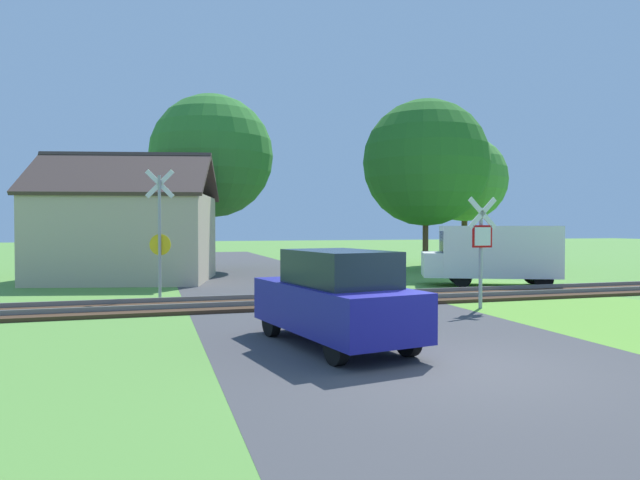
{
  "coord_description": "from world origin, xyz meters",
  "views": [
    {
      "loc": [
        -4.49,
        -7.92,
        2.21
      ],
      "look_at": [
        0.5,
        8.9,
        1.8
      ],
      "focal_mm": 32.0,
      "sensor_mm": 36.0,
      "label": 1
    }
  ],
  "objects_px": {
    "crossing_sign_far": "(160,230)",
    "house": "(127,234)",
    "tree_right": "(426,163)",
    "parked_car": "(335,298)",
    "tree_far": "(465,179)",
    "mail_truck": "(494,253)",
    "tree_center": "(212,156)",
    "stop_sign_near": "(481,244)"
  },
  "relations": [
    {
      "from": "crossing_sign_far",
      "to": "house",
      "type": "xyz_separation_m",
      "value": [
        -1.19,
        6.71,
        -0.22
      ]
    },
    {
      "from": "house",
      "to": "crossing_sign_far",
      "type": "bearing_deg",
      "value": -66.89
    },
    {
      "from": "tree_right",
      "to": "parked_car",
      "type": "relative_size",
      "value": 2.03
    },
    {
      "from": "crossing_sign_far",
      "to": "tree_right",
      "type": "distance_m",
      "value": 15.76
    },
    {
      "from": "tree_right",
      "to": "tree_far",
      "type": "distance_m",
      "value": 5.35
    },
    {
      "from": "tree_right",
      "to": "tree_far",
      "type": "relative_size",
      "value": 1.16
    },
    {
      "from": "mail_truck",
      "to": "crossing_sign_far",
      "type": "bearing_deg",
      "value": 117.17
    },
    {
      "from": "crossing_sign_far",
      "to": "tree_right",
      "type": "xyz_separation_m",
      "value": [
        13.02,
        8.25,
        3.3
      ]
    },
    {
      "from": "tree_far",
      "to": "house",
      "type": "bearing_deg",
      "value": -165.25
    },
    {
      "from": "tree_center",
      "to": "parked_car",
      "type": "relative_size",
      "value": 2.09
    },
    {
      "from": "crossing_sign_far",
      "to": "tree_center",
      "type": "distance_m",
      "value": 12.35
    },
    {
      "from": "stop_sign_near",
      "to": "tree_right",
      "type": "bearing_deg",
      "value": -112.06
    },
    {
      "from": "crossing_sign_far",
      "to": "tree_far",
      "type": "relative_size",
      "value": 0.53
    },
    {
      "from": "house",
      "to": "stop_sign_near",
      "type": "bearing_deg",
      "value": -36.27
    },
    {
      "from": "stop_sign_near",
      "to": "tree_right",
      "type": "height_order",
      "value": "tree_right"
    },
    {
      "from": "mail_truck",
      "to": "tree_far",
      "type": "bearing_deg",
      "value": -2.33
    },
    {
      "from": "tree_right",
      "to": "mail_truck",
      "type": "height_order",
      "value": "tree_right"
    },
    {
      "from": "tree_right",
      "to": "tree_center",
      "type": "bearing_deg",
      "value": 162.62
    },
    {
      "from": "stop_sign_near",
      "to": "tree_center",
      "type": "xyz_separation_m",
      "value": [
        -5.56,
        15.77,
        4.02
      ]
    },
    {
      "from": "tree_right",
      "to": "mail_truck",
      "type": "relative_size",
      "value": 1.64
    },
    {
      "from": "tree_right",
      "to": "tree_far",
      "type": "xyz_separation_m",
      "value": [
        4.18,
        3.3,
        -0.45
      ]
    },
    {
      "from": "tree_far",
      "to": "mail_truck",
      "type": "distance_m",
      "value": 12.48
    },
    {
      "from": "tree_far",
      "to": "parked_car",
      "type": "height_order",
      "value": "tree_far"
    },
    {
      "from": "tree_right",
      "to": "parked_car",
      "type": "distance_m",
      "value": 19.41
    },
    {
      "from": "tree_right",
      "to": "crossing_sign_far",
      "type": "bearing_deg",
      "value": -147.63
    },
    {
      "from": "mail_truck",
      "to": "parked_car",
      "type": "height_order",
      "value": "mail_truck"
    },
    {
      "from": "crossing_sign_far",
      "to": "parked_car",
      "type": "distance_m",
      "value": 8.41
    },
    {
      "from": "crossing_sign_far",
      "to": "house",
      "type": "relative_size",
      "value": 0.5
    },
    {
      "from": "crossing_sign_far",
      "to": "mail_truck",
      "type": "relative_size",
      "value": 0.75
    },
    {
      "from": "stop_sign_near",
      "to": "mail_truck",
      "type": "distance_m",
      "value": 6.37
    },
    {
      "from": "stop_sign_near",
      "to": "mail_truck",
      "type": "height_order",
      "value": "stop_sign_near"
    },
    {
      "from": "house",
      "to": "tree_far",
      "type": "xyz_separation_m",
      "value": [
        18.39,
        4.84,
        3.07
      ]
    },
    {
      "from": "parked_car",
      "to": "tree_right",
      "type": "bearing_deg",
      "value": 47.38
    },
    {
      "from": "tree_right",
      "to": "mail_truck",
      "type": "xyz_separation_m",
      "value": [
        -0.97,
        -7.44,
        -4.17
      ]
    },
    {
      "from": "stop_sign_near",
      "to": "crossing_sign_far",
      "type": "bearing_deg",
      "value": -28.79
    },
    {
      "from": "stop_sign_near",
      "to": "mail_truck",
      "type": "bearing_deg",
      "value": -127.78
    },
    {
      "from": "tree_far",
      "to": "mail_truck",
      "type": "height_order",
      "value": "tree_far"
    },
    {
      "from": "tree_center",
      "to": "tree_right",
      "type": "relative_size",
      "value": 1.03
    },
    {
      "from": "stop_sign_near",
      "to": "tree_far",
      "type": "distance_m",
      "value": 18.47
    },
    {
      "from": "stop_sign_near",
      "to": "tree_right",
      "type": "xyz_separation_m",
      "value": [
        4.74,
        12.55,
        3.66
      ]
    },
    {
      "from": "mail_truck",
      "to": "tree_right",
      "type": "bearing_deg",
      "value": 15.86
    },
    {
      "from": "tree_center",
      "to": "tree_far",
      "type": "height_order",
      "value": "tree_center"
    }
  ]
}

